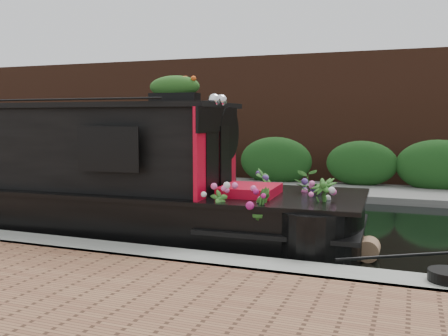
% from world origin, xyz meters
% --- Properties ---
extents(ground, '(80.00, 80.00, 0.00)m').
position_xyz_m(ground, '(0.00, 0.00, 0.00)').
color(ground, black).
rests_on(ground, ground).
extents(near_bank_coping, '(40.00, 0.60, 0.50)m').
position_xyz_m(near_bank_coping, '(0.00, -3.30, 0.00)').
color(near_bank_coping, gray).
rests_on(near_bank_coping, ground).
extents(far_bank_path, '(40.00, 2.40, 0.34)m').
position_xyz_m(far_bank_path, '(0.00, 4.20, 0.00)').
color(far_bank_path, slate).
rests_on(far_bank_path, ground).
extents(far_hedge, '(40.00, 1.10, 2.80)m').
position_xyz_m(far_hedge, '(0.00, 5.10, 0.00)').
color(far_hedge, '#194316').
rests_on(far_hedge, ground).
extents(far_brick_wall, '(40.00, 1.00, 8.00)m').
position_xyz_m(far_brick_wall, '(0.00, 7.20, 0.00)').
color(far_brick_wall, '#492619').
rests_on(far_brick_wall, ground).
extents(narrowboat, '(12.44, 2.65, 2.90)m').
position_xyz_m(narrowboat, '(-3.48, -1.78, 0.86)').
color(narrowboat, black).
rests_on(narrowboat, ground).
extents(rope_fender, '(0.31, 0.37, 0.31)m').
position_xyz_m(rope_fender, '(3.06, -1.79, 0.15)').
color(rope_fender, '#8A6649').
rests_on(rope_fender, ground).
extents(coiled_mooring_rope, '(0.42, 0.42, 0.12)m').
position_xyz_m(coiled_mooring_rope, '(4.00, -3.21, 0.31)').
color(coiled_mooring_rope, black).
rests_on(coiled_mooring_rope, near_bank_coping).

